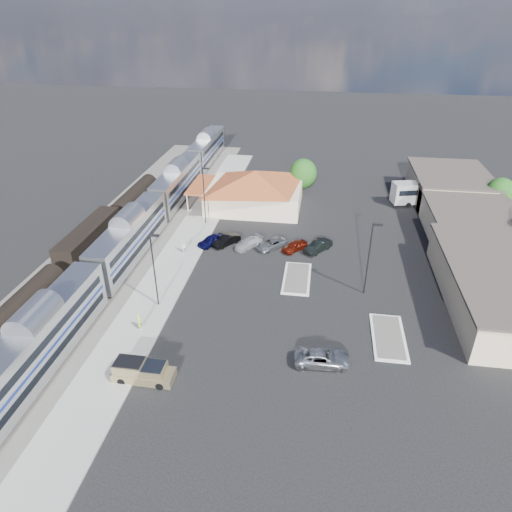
# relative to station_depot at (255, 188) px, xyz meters

# --- Properties ---
(ground) EXTENTS (280.00, 280.00, 0.00)m
(ground) POSITION_rel_station_depot_xyz_m (4.56, -24.00, -3.13)
(ground) COLOR black
(ground) RESTS_ON ground
(railbed) EXTENTS (16.00, 100.00, 0.12)m
(railbed) POSITION_rel_station_depot_xyz_m (-16.44, -16.00, -3.07)
(railbed) COLOR #4C4944
(railbed) RESTS_ON ground
(platform) EXTENTS (5.50, 92.00, 0.18)m
(platform) POSITION_rel_station_depot_xyz_m (-7.44, -18.00, -3.04)
(platform) COLOR gray
(platform) RESTS_ON ground
(passenger_train) EXTENTS (3.00, 104.00, 5.55)m
(passenger_train) POSITION_rel_station_depot_xyz_m (-13.44, -19.93, -0.26)
(passenger_train) COLOR silver
(passenger_train) RESTS_ON ground
(freight_cars) EXTENTS (2.80, 46.00, 4.00)m
(freight_cars) POSITION_rel_station_depot_xyz_m (-19.44, -19.51, -1.21)
(freight_cars) COLOR black
(freight_cars) RESTS_ON ground
(station_depot) EXTENTS (18.35, 12.24, 6.20)m
(station_depot) POSITION_rel_station_depot_xyz_m (0.00, 0.00, 0.00)
(station_depot) COLOR beige
(station_depot) RESTS_ON ground
(buildings_east) EXTENTS (14.40, 51.40, 4.80)m
(buildings_east) POSITION_rel_station_depot_xyz_m (32.56, -9.72, -0.86)
(buildings_east) COLOR #C6B28C
(buildings_east) RESTS_ON ground
(traffic_island_south) EXTENTS (3.30, 7.50, 0.21)m
(traffic_island_south) POSITION_rel_station_depot_xyz_m (8.56, -22.00, -3.03)
(traffic_island_south) COLOR silver
(traffic_island_south) RESTS_ON ground
(traffic_island_north) EXTENTS (3.30, 7.50, 0.21)m
(traffic_island_north) POSITION_rel_station_depot_xyz_m (18.56, -32.00, -3.03)
(traffic_island_north) COLOR silver
(traffic_island_north) RESTS_ON ground
(lamp_plat_s) EXTENTS (1.08, 0.25, 9.00)m
(lamp_plat_s) POSITION_rel_station_depot_xyz_m (-6.34, -30.00, 2.21)
(lamp_plat_s) COLOR black
(lamp_plat_s) RESTS_ON ground
(lamp_plat_n) EXTENTS (1.08, 0.25, 9.00)m
(lamp_plat_n) POSITION_rel_station_depot_xyz_m (-6.34, -8.00, 2.21)
(lamp_plat_n) COLOR black
(lamp_plat_n) RESTS_ON ground
(lamp_lot) EXTENTS (1.08, 0.25, 9.00)m
(lamp_lot) POSITION_rel_station_depot_xyz_m (16.66, -24.00, 2.21)
(lamp_lot) COLOR black
(lamp_lot) RESTS_ON ground
(tree_east_c) EXTENTS (4.41, 4.41, 6.21)m
(tree_east_c) POSITION_rel_station_depot_xyz_m (38.56, 2.00, 0.63)
(tree_east_c) COLOR #382314
(tree_east_c) RESTS_ON ground
(tree_depot) EXTENTS (4.71, 4.71, 6.63)m
(tree_depot) POSITION_rel_station_depot_xyz_m (7.56, 6.00, 0.89)
(tree_depot) COLOR #382314
(tree_depot) RESTS_ON ground
(pickup_truck) EXTENTS (5.56, 2.14, 1.92)m
(pickup_truck) POSITION_rel_station_depot_xyz_m (-3.89, -41.25, -2.22)
(pickup_truck) COLOR #9C8960
(pickup_truck) RESTS_ON ground
(suv) EXTENTS (5.44, 2.79, 1.47)m
(suv) POSITION_rel_station_depot_xyz_m (11.92, -36.90, -2.40)
(suv) COLOR #9A9CA2
(suv) RESTS_ON ground
(coach_bus) EXTENTS (12.32, 5.43, 3.86)m
(coach_bus) POSITION_rel_station_depot_xyz_m (28.56, 5.21, -0.91)
(coach_bus) COLOR silver
(coach_bus) RESTS_ON ground
(person_a) EXTENTS (0.44, 0.65, 1.77)m
(person_a) POSITION_rel_station_depot_xyz_m (-6.81, -34.47, -2.06)
(person_a) COLOR #C1E146
(person_a) RESTS_ON platform
(person_b) EXTENTS (0.71, 0.90, 1.84)m
(person_b) POSITION_rel_station_depot_xyz_m (-7.16, -17.68, -2.03)
(person_b) COLOR white
(person_b) RESTS_ON platform
(parked_car_a) EXTENTS (3.92, 4.42, 1.45)m
(parked_car_a) POSITION_rel_station_depot_xyz_m (-3.94, -14.70, -2.41)
(parked_car_a) COLOR #0E0D44
(parked_car_a) RESTS_ON ground
(parked_car_b) EXTENTS (3.81, 4.31, 1.41)m
(parked_car_b) POSITION_rel_station_depot_xyz_m (-1.88, -14.40, -2.42)
(parked_car_b) COLOR black
(parked_car_b) RESTS_ON ground
(parked_car_c) EXTENTS (4.20, 4.53, 1.28)m
(parked_car_c) POSITION_rel_station_depot_xyz_m (1.32, -14.70, -2.49)
(parked_car_c) COLOR silver
(parked_car_c) RESTS_ON ground
(parked_car_d) EXTENTS (4.71, 4.93, 1.30)m
(parked_car_d) POSITION_rel_station_depot_xyz_m (4.52, -14.40, -2.48)
(parked_car_d) COLOR gray
(parked_car_d) RESTS_ON ground
(parked_car_e) EXTENTS (3.80, 4.02, 1.35)m
(parked_car_e) POSITION_rel_station_depot_xyz_m (7.72, -14.70, -2.46)
(parked_car_e) COLOR maroon
(parked_car_e) RESTS_ON ground
(parked_car_f) EXTENTS (3.99, 4.57, 1.49)m
(parked_car_f) POSITION_rel_station_depot_xyz_m (10.92, -14.40, -2.38)
(parked_car_f) COLOR black
(parked_car_f) RESTS_ON ground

